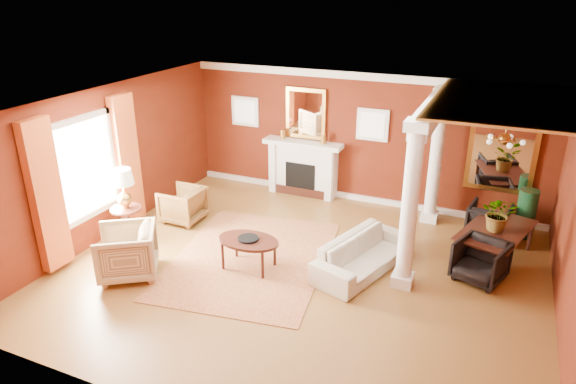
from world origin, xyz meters
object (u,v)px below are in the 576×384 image
at_px(armchair_stripe, 126,250).
at_px(side_table, 124,194).
at_px(coffee_table, 249,242).
at_px(armchair_leopard, 183,203).
at_px(sofa, 364,249).
at_px(dining_table, 497,236).

height_order(armchair_stripe, side_table, side_table).
xyz_separation_m(armchair_stripe, side_table, (-0.84, 1.03, 0.50)).
relative_size(coffee_table, side_table, 0.75).
bearing_deg(armchair_leopard, sofa, 84.21).
xyz_separation_m(sofa, armchair_stripe, (-3.63, -1.76, 0.08)).
height_order(sofa, coffee_table, sofa).
bearing_deg(armchair_stripe, sofa, 82.01).
bearing_deg(dining_table, coffee_table, 134.07).
bearing_deg(armchair_stripe, dining_table, 84.14).
bearing_deg(sofa, dining_table, -40.42).
bearing_deg(dining_table, side_table, 124.14).
bearing_deg(side_table, sofa, 9.36).
bearing_deg(armchair_leopard, dining_table, 98.23).
distance_m(coffee_table, dining_table, 4.41).
xyz_separation_m(side_table, dining_table, (6.54, 2.01, -0.50)).
height_order(side_table, dining_table, side_table).
bearing_deg(sofa, armchair_leopard, 102.04).
bearing_deg(coffee_table, armchair_leopard, 151.90).
bearing_deg(armchair_leopard, armchair_stripe, 9.74).
height_order(armchair_leopard, coffee_table, armchair_leopard).
relative_size(armchair_stripe, side_table, 0.66).
relative_size(armchair_leopard, dining_table, 0.47).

